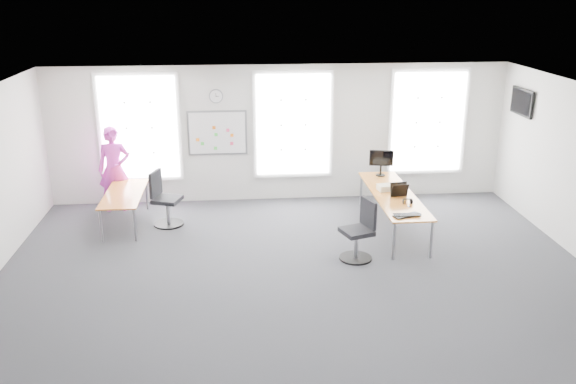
{
  "coord_description": "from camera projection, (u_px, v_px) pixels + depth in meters",
  "views": [
    {
      "loc": [
        -0.96,
        -9.0,
        4.59
      ],
      "look_at": [
        -0.06,
        1.2,
        1.1
      ],
      "focal_mm": 38.0,
      "sensor_mm": 36.0,
      "label": 1
    }
  ],
  "objects": [
    {
      "name": "window_left",
      "position": [
        139.0,
        128.0,
        12.99
      ],
      "size": [
        1.6,
        0.06,
        2.2
      ],
      "primitive_type": "cube",
      "color": "silver",
      "rests_on": "wall_back"
    },
    {
      "name": "mouse",
      "position": [
        420.0,
        214.0,
        10.78
      ],
      "size": [
        0.07,
        0.1,
        0.04
      ],
      "primitive_type": "ellipsoid",
      "rotation": [
        0.0,
        0.0,
        -0.02
      ],
      "color": "black",
      "rests_on": "desk_right"
    },
    {
      "name": "ceiling",
      "position": [
        299.0,
        97.0,
        9.07
      ],
      "size": [
        10.0,
        10.0,
        0.0
      ],
      "primitive_type": "plane",
      "rotation": [
        3.14,
        0.0,
        0.0
      ],
      "color": "white",
      "rests_on": "ground"
    },
    {
      "name": "chair_left",
      "position": [
        164.0,
        202.0,
        12.15
      ],
      "size": [
        0.64,
        0.64,
        1.12
      ],
      "rotation": [
        0.0,
        0.0,
        1.25
      ],
      "color": "black",
      "rests_on": "ground"
    },
    {
      "name": "desk_left",
      "position": [
        124.0,
        196.0,
        12.1
      ],
      "size": [
        0.74,
        1.85,
        0.67
      ],
      "color": "orange",
      "rests_on": "ground"
    },
    {
      "name": "whiteboard",
      "position": [
        217.0,
        133.0,
        13.17
      ],
      "size": [
        1.2,
        0.03,
        0.9
      ],
      "primitive_type": "cube",
      "color": "white",
      "rests_on": "wall_back"
    },
    {
      "name": "tv",
      "position": [
        522.0,
        102.0,
        12.54
      ],
      "size": [
        0.06,
        0.9,
        0.55
      ],
      "primitive_type": "cube",
      "color": "black",
      "rests_on": "wall_right"
    },
    {
      "name": "laptop_sleeve",
      "position": [
        399.0,
        190.0,
        11.68
      ],
      "size": [
        0.34,
        0.22,
        0.27
      ],
      "rotation": [
        0.0,
        0.0,
        0.13
      ],
      "color": "black",
      "rests_on": "desk_right"
    },
    {
      "name": "wall_clock",
      "position": [
        216.0,
        96.0,
        12.92
      ],
      "size": [
        0.3,
        0.04,
        0.3
      ],
      "primitive_type": "cylinder",
      "rotation": [
        1.57,
        0.0,
        0.0
      ],
      "color": "gray",
      "rests_on": "wall_back"
    },
    {
      "name": "wall_front",
      "position": [
        342.0,
        328.0,
        5.79
      ],
      "size": [
        10.0,
        0.0,
        10.0
      ],
      "primitive_type": "plane",
      "rotation": [
        -1.57,
        0.0,
        0.0
      ],
      "color": "silver",
      "rests_on": "ground"
    },
    {
      "name": "lens_cap",
      "position": [
        409.0,
        206.0,
        11.2
      ],
      "size": [
        0.08,
        0.08,
        0.01
      ],
      "primitive_type": "cylinder",
      "rotation": [
        0.0,
        0.0,
        -0.34
      ],
      "color": "black",
      "rests_on": "desk_right"
    },
    {
      "name": "desk_right",
      "position": [
        393.0,
        196.0,
        11.9
      ],
      "size": [
        0.79,
        2.97,
        0.72
      ],
      "color": "orange",
      "rests_on": "ground"
    },
    {
      "name": "paper_stack",
      "position": [
        386.0,
        187.0,
        12.08
      ],
      "size": [
        0.36,
        0.3,
        0.11
      ],
      "primitive_type": "cube",
      "rotation": [
        0.0,
        0.0,
        0.17
      ],
      "color": "#F3E8BF",
      "rests_on": "desk_right"
    },
    {
      "name": "wall_back",
      "position": [
        279.0,
        134.0,
        13.33
      ],
      "size": [
        10.0,
        0.0,
        10.0
      ],
      "primitive_type": "plane",
      "rotation": [
        1.57,
        0.0,
        0.0
      ],
      "color": "silver",
      "rests_on": "ground"
    },
    {
      "name": "chair_right",
      "position": [
        360.0,
        233.0,
        10.63
      ],
      "size": [
        0.62,
        0.62,
        1.08
      ],
      "rotation": [
        0.0,
        0.0,
        -1.24
      ],
      "color": "black",
      "rests_on": "ground"
    },
    {
      "name": "floor",
      "position": [
        298.0,
        278.0,
        10.04
      ],
      "size": [
        10.0,
        10.0,
        0.0
      ],
      "primitive_type": "plane",
      "color": "#28282D",
      "rests_on": "ground"
    },
    {
      "name": "person",
      "position": [
        114.0,
        169.0,
        12.83
      ],
      "size": [
        0.7,
        0.49,
        1.81
      ],
      "primitive_type": "imported",
      "rotation": [
        0.0,
        0.0,
        0.1
      ],
      "color": "#E139C9",
      "rests_on": "ground"
    },
    {
      "name": "monitor",
      "position": [
        381.0,
        160.0,
        12.9
      ],
      "size": [
        0.5,
        0.21,
        0.56
      ],
      "rotation": [
        0.0,
        0.0,
        -0.19
      ],
      "color": "black",
      "rests_on": "desk_right"
    },
    {
      "name": "window_right",
      "position": [
        428.0,
        122.0,
        13.51
      ],
      "size": [
        1.6,
        0.06,
        2.2
      ],
      "primitive_type": "cube",
      "color": "silver",
      "rests_on": "wall_back"
    },
    {
      "name": "headphones",
      "position": [
        407.0,
        201.0,
        11.33
      ],
      "size": [
        0.18,
        0.1,
        0.11
      ],
      "rotation": [
        0.0,
        0.0,
        -0.07
      ],
      "color": "black",
      "rests_on": "desk_right"
    },
    {
      "name": "keyboard",
      "position": [
        407.0,
        215.0,
        10.73
      ],
      "size": [
        0.53,
        0.33,
        0.02
      ],
      "primitive_type": "cube",
      "rotation": [
        0.0,
        0.0,
        0.34
      ],
      "color": "black",
      "rests_on": "desk_right"
    },
    {
      "name": "window_mid",
      "position": [
        293.0,
        125.0,
        13.26
      ],
      "size": [
        1.6,
        0.06,
        2.2
      ],
      "primitive_type": "cube",
      "color": "silver",
      "rests_on": "wall_back"
    }
  ]
}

